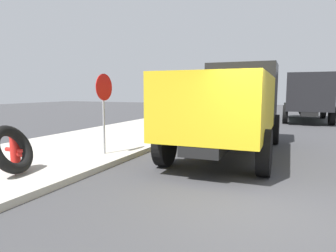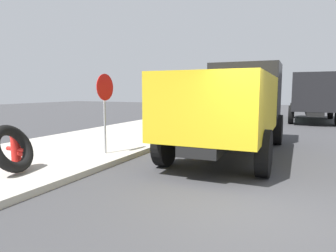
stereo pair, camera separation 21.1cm
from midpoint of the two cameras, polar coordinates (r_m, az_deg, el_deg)
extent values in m
plane|color=#38383A|center=(5.46, 17.68, -14.79)|extent=(80.00, 80.00, 0.00)
cube|color=#ADA89E|center=(8.82, -29.83, -6.61)|extent=(36.00, 5.00, 0.15)
cylinder|color=red|center=(7.87, -27.76, -4.70)|extent=(0.22, 0.22, 0.74)
sphere|color=red|center=(7.80, -27.93, -1.57)|extent=(0.25, 0.25, 0.25)
cylinder|color=red|center=(7.70, -26.86, -4.21)|extent=(0.10, 0.18, 0.10)
cylinder|color=red|center=(8.00, -28.68, -3.92)|extent=(0.10, 0.18, 0.10)
cylinder|color=red|center=(7.71, -26.83, -4.86)|extent=(0.12, 0.18, 0.12)
torus|color=black|center=(7.38, -28.38, -3.95)|extent=(1.23, 0.89, 1.12)
cylinder|color=gray|center=(8.83, -12.84, 2.20)|extent=(0.06, 0.06, 2.31)
cylinder|color=red|center=(8.78, -12.76, 7.23)|extent=(0.76, 0.02, 0.76)
cube|color=gold|center=(8.50, 9.66, 4.11)|extent=(4.85, 2.60, 1.60)
cube|color=black|center=(12.03, 13.48, 6.19)|extent=(2.05, 2.54, 2.20)
cube|color=black|center=(9.66, 10.98, -1.15)|extent=(7.02, 1.05, 0.24)
cylinder|color=black|center=(12.18, 7.34, -0.04)|extent=(1.11, 0.32, 1.10)
cylinder|color=black|center=(11.79, 19.16, -0.58)|extent=(1.11, 0.32, 1.10)
cylinder|color=black|center=(7.87, -1.38, -3.70)|extent=(1.11, 0.32, 1.10)
cylinder|color=black|center=(7.25, 17.09, -4.89)|extent=(1.11, 0.32, 1.10)
cube|color=#237033|center=(22.83, 24.52, 5.19)|extent=(4.88, 2.65, 1.60)
cube|color=black|center=(19.24, 25.06, 5.88)|extent=(2.08, 2.56, 2.20)
cube|color=black|center=(21.77, 24.54, 2.69)|extent=(7.02, 1.12, 0.24)
cylinder|color=black|center=(19.60, 28.48, 1.75)|extent=(1.11, 0.33, 1.10)
cylinder|color=black|center=(19.46, 21.16, 2.08)|extent=(1.11, 0.33, 1.10)
cylinder|color=black|center=(24.16, 27.23, 2.60)|extent=(1.11, 0.33, 1.10)
cylinder|color=black|center=(24.05, 21.29, 2.87)|extent=(1.11, 0.33, 1.10)
camera|label=1|loc=(0.11, -90.76, -0.09)|focal=32.00mm
camera|label=2|loc=(0.11, 89.24, 0.09)|focal=32.00mm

